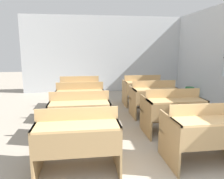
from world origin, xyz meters
The scene contains 10 objects.
wall_back centered at (0.00, 7.02, 1.43)m, with size 6.09×0.06×2.86m.
bench_front_left centered at (-0.92, 1.37, 0.47)m, with size 1.08×0.75×0.88m.
bench_front_right centered at (0.88, 1.34, 0.47)m, with size 1.08×0.75×0.88m.
bench_second_left centered at (-0.91, 2.50, 0.47)m, with size 1.08×0.75×0.88m.
bench_second_right centered at (0.88, 2.50, 0.47)m, with size 1.08×0.75×0.88m.
bench_third_left centered at (-0.91, 3.60, 0.47)m, with size 1.08×0.75×0.88m.
bench_third_right centered at (0.88, 3.63, 0.47)m, with size 1.08×0.75×0.88m.
bench_back_left centered at (-0.93, 4.73, 0.47)m, with size 1.08×0.75×0.88m.
bench_back_right centered at (0.90, 4.73, 0.47)m, with size 1.08×0.75×0.88m.
wastepaper_bin centered at (2.74, 5.42, 0.18)m, with size 0.29×0.29×0.37m.
Camera 1 is at (-0.84, -1.39, 1.64)m, focal length 35.00 mm.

